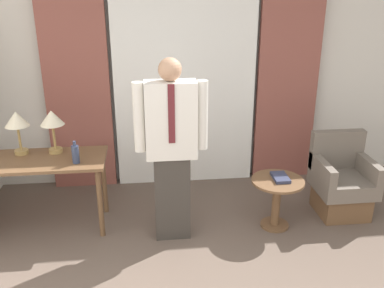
{
  "coord_description": "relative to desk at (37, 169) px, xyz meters",
  "views": [
    {
      "loc": [
        -0.45,
        -1.79,
        2.32
      ],
      "look_at": [
        -0.07,
        1.56,
        0.99
      ],
      "focal_mm": 40.0,
      "sensor_mm": 36.0,
      "label": 1
    }
  ],
  "objects": [
    {
      "name": "curtain_drape_right",
      "position": [
        2.68,
        0.89,
        0.67
      ],
      "size": [
        0.71,
        0.06,
        2.58
      ],
      "color": "brown",
      "rests_on": "ground_plane"
    },
    {
      "name": "curtain_sheer_center",
      "position": [
        1.49,
        0.89,
        0.67
      ],
      "size": [
        1.59,
        0.06,
        2.58
      ],
      "color": "white",
      "rests_on": "ground_plane"
    },
    {
      "name": "curtain_drape_left",
      "position": [
        0.31,
        0.89,
        0.67
      ],
      "size": [
        0.71,
        0.06,
        2.58
      ],
      "color": "brown",
      "rests_on": "ground_plane"
    },
    {
      "name": "bottle_near_edge",
      "position": [
        0.39,
        -0.12,
        0.19
      ],
      "size": [
        0.07,
        0.07,
        0.21
      ],
      "color": "#2D3851",
      "rests_on": "desk"
    },
    {
      "name": "side_table",
      "position": [
        2.27,
        -0.25,
        -0.28
      ],
      "size": [
        0.51,
        0.51,
        0.51
      ],
      "color": "brown",
      "rests_on": "ground_plane"
    },
    {
      "name": "book",
      "position": [
        2.3,
        -0.22,
        -0.1
      ],
      "size": [
        0.14,
        0.23,
        0.03
      ],
      "color": "#2D334C",
      "rests_on": "side_table"
    },
    {
      "name": "table_lamp_left",
      "position": [
        -0.16,
        0.15,
        0.42
      ],
      "size": [
        0.22,
        0.22,
        0.42
      ],
      "color": "#9E7F47",
      "rests_on": "desk"
    },
    {
      "name": "desk",
      "position": [
        0.0,
        0.0,
        0.0
      ],
      "size": [
        1.29,
        0.57,
        0.73
      ],
      "color": "brown",
      "rests_on": "ground_plane"
    },
    {
      "name": "wall_back",
      "position": [
        1.49,
        1.02,
        0.73
      ],
      "size": [
        10.0,
        0.06,
        2.7
      ],
      "color": "silver",
      "rests_on": "ground_plane"
    },
    {
      "name": "table_lamp_right",
      "position": [
        0.16,
        0.15,
        0.42
      ],
      "size": [
        0.22,
        0.22,
        0.42
      ],
      "color": "#9E7F47",
      "rests_on": "desk"
    },
    {
      "name": "armchair",
      "position": [
        3.02,
        -0.04,
        -0.3
      ],
      "size": [
        0.56,
        0.56,
        0.83
      ],
      "color": "brown",
      "rests_on": "ground_plane"
    },
    {
      "name": "person",
      "position": [
        1.26,
        -0.29,
        0.3
      ],
      "size": [
        0.64,
        0.21,
        1.7
      ],
      "color": "#38332D",
      "rests_on": "ground_plane"
    }
  ]
}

